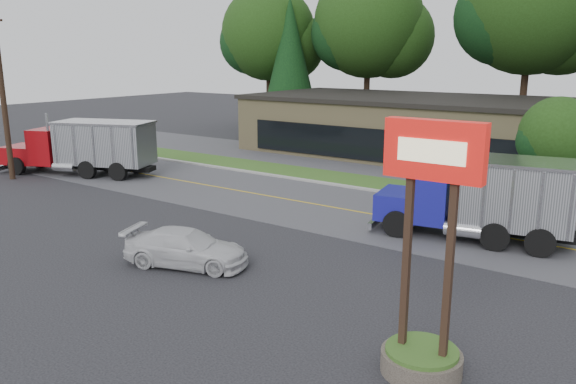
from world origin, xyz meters
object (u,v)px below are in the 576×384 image
object	(u,v)px
utility_pole	(3,94)
dump_truck_red	(86,146)
bilo_sign	(426,292)
rally_car	(186,248)
dump_truck_blue	(485,197)

from	to	relation	value
utility_pole	dump_truck_red	world-z (taller)	utility_pole
bilo_sign	rally_car	size ratio (longest dim) A/B	1.33
bilo_sign	rally_car	distance (m)	9.78
utility_pole	dump_truck_red	bearing A→B (deg)	52.50
dump_truck_blue	rally_car	size ratio (longest dim) A/B	1.77
dump_truck_blue	dump_truck_red	bearing A→B (deg)	-6.38
utility_pole	dump_truck_red	size ratio (longest dim) A/B	0.99
bilo_sign	dump_truck_blue	bearing A→B (deg)	99.33
dump_truck_blue	utility_pole	bearing A→B (deg)	0.57
dump_truck_blue	rally_car	bearing A→B (deg)	39.54
utility_pole	bilo_sign	world-z (taller)	utility_pole
dump_truck_red	utility_pole	bearing A→B (deg)	31.32
utility_pole	dump_truck_blue	xyz separation A→B (m)	(26.74, 4.69, -3.29)
dump_truck_red	dump_truck_blue	bearing A→B (deg)	161.81
rally_car	bilo_sign	bearing A→B (deg)	-120.28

